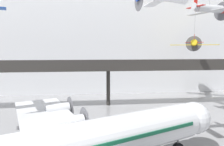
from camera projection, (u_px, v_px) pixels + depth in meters
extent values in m
cube|color=silver|center=(104.00, 39.00, 46.95)|extent=(140.00, 3.00, 25.76)
cube|color=#2D2B28|center=(109.00, 68.00, 35.78)|extent=(110.00, 3.20, 0.90)
cube|color=#2D2B28|center=(109.00, 63.00, 34.14)|extent=(110.00, 0.12, 1.10)
cylinder|color=#2D2B28|center=(108.00, 88.00, 37.16)|extent=(0.70, 0.70, 6.65)
sphere|color=silver|center=(194.00, 118.00, 20.16)|extent=(3.18, 3.18, 3.18)
cube|color=#0F4C33|center=(57.00, 145.00, 13.76)|extent=(22.69, 11.69, 0.29)
cube|color=silver|center=(46.00, 117.00, 22.68)|extent=(11.29, 16.91, 0.28)
cylinder|color=silver|center=(70.00, 124.00, 20.42)|extent=(3.26, 2.52, 1.56)
cylinder|color=#4C4C51|center=(84.00, 121.00, 21.16)|extent=(1.16, 2.77, 2.96)
cylinder|color=silver|center=(58.00, 110.00, 25.16)|extent=(3.26, 2.52, 1.56)
cylinder|color=#4C4C51|center=(70.00, 108.00, 25.90)|extent=(1.16, 2.77, 2.96)
cylinder|color=#4C4C51|center=(178.00, 143.00, 19.45)|extent=(0.20, 0.20, 1.21)
cylinder|color=yellow|center=(194.00, 43.00, 39.93)|extent=(3.93, 5.95, 1.35)
cone|color=red|center=(194.00, 44.00, 42.86)|extent=(1.46, 1.41, 1.13)
cylinder|color=#4C4C51|center=(194.00, 44.00, 43.07)|extent=(2.90, 1.55, 3.26)
cone|color=yellow|center=(194.00, 42.00, 37.20)|extent=(1.70, 1.95, 1.09)
cube|color=yellow|center=(194.00, 45.00, 40.31)|extent=(8.78, 5.55, 0.10)
cube|color=red|center=(194.00, 38.00, 36.78)|extent=(0.40, 0.68, 1.50)
cube|color=red|center=(194.00, 42.00, 36.87)|extent=(3.23, 2.17, 0.06)
cylinder|color=slate|center=(195.00, 20.00, 39.41)|extent=(0.04, 0.04, 7.75)
cylinder|color=silver|center=(209.00, 9.00, 28.29)|extent=(5.17, 2.78, 1.28)
cone|color=red|center=(222.00, 11.00, 29.49)|extent=(1.12, 1.18, 0.95)
cylinder|color=#4C4C51|center=(222.00, 11.00, 29.58)|extent=(0.99, 2.58, 2.74)
cone|color=silver|center=(197.00, 6.00, 27.18)|extent=(1.63, 1.33, 0.96)
cube|color=silver|center=(211.00, 11.00, 28.47)|extent=(3.85, 7.64, 0.10)
cube|color=red|center=(196.00, 2.00, 26.98)|extent=(0.60, 0.27, 1.27)
cube|color=red|center=(195.00, 7.00, 27.05)|extent=(1.54, 2.79, 0.06)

